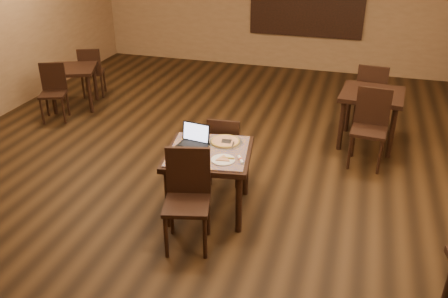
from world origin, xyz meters
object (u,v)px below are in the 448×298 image
(tiled_table, at_px, (209,159))
(other_table_a_chair_near, at_px, (370,123))
(other_table_a_chair_far, at_px, (371,93))
(other_table_b_chair_far, at_px, (91,69))
(other_table_a, at_px, (371,101))
(chair_main_near, at_px, (188,193))
(other_table_b_chair_near, at_px, (53,88))
(laptop, at_px, (194,139))
(chair_main_far, at_px, (225,147))
(other_table_b, at_px, (73,74))
(pizza_pan, at_px, (225,142))

(tiled_table, relative_size, other_table_a_chair_near, 1.01)
(other_table_a_chair_far, xyz_separation_m, other_table_b_chair_far, (-4.90, 0.01, -0.07))
(other_table_a, distance_m, other_table_a_chair_near, 0.61)
(chair_main_near, relative_size, other_table_b_chair_near, 1.13)
(other_table_b_chair_far, bearing_deg, other_table_a_chair_near, 144.13)
(other_table_a, bearing_deg, chair_main_near, -115.67)
(chair_main_near, height_order, other_table_a_chair_near, other_table_a_chair_near)
(laptop, xyz_separation_m, other_table_b_chair_near, (-3.07, 1.75, -0.31))
(other_table_a_chair_near, xyz_separation_m, other_table_b_chair_far, (-4.91, 1.22, -0.07))
(tiled_table, distance_m, chair_main_far, 0.64)
(other_table_b_chair_near, bearing_deg, other_table_a_chair_far, -9.75)
(chair_main_near, height_order, other_table_a_chair_far, other_table_a_chair_far)
(laptop, bearing_deg, tiled_table, -19.37)
(other_table_a_chair_far, relative_size, other_table_b, 1.06)
(laptop, distance_m, other_table_a, 2.91)
(other_table_a_chair_near, xyz_separation_m, other_table_b, (-4.94, 0.68, 0.00))
(chair_main_near, distance_m, other_table_b_chair_far, 4.77)
(laptop, relative_size, other_table_a, 0.39)
(other_table_b, xyz_separation_m, other_table_b_chair_far, (0.03, 0.54, -0.07))
(other_table_b_chair_near, bearing_deg, tiled_table, -51.39)
(pizza_pan, distance_m, other_table_b_chair_far, 4.29)
(laptop, height_order, pizza_pan, laptop)
(laptop, height_order, other_table_a_chair_far, other_table_a_chair_far)
(tiled_table, bearing_deg, other_table_a_chair_near, 36.40)
(chair_main_near, bearing_deg, laptop, 90.28)
(pizza_pan, relative_size, other_table_b, 0.40)
(other_table_b_chair_far, bearing_deg, other_table_b, 64.93)
(pizza_pan, distance_m, other_table_b_chair_near, 3.76)
(pizza_pan, bearing_deg, laptop, -156.84)
(chair_main_far, bearing_deg, other_table_b_chair_far, -39.28)
(chair_main_near, xyz_separation_m, other_table_b_chair_far, (-3.19, 3.54, -0.07))
(other_table_b, bearing_deg, other_table_a_chair_near, -29.76)
(tiled_table, bearing_deg, chair_main_near, -100.77)
(chair_main_far, relative_size, other_table_a, 0.98)
(tiled_table, relative_size, other_table_a, 1.14)
(other_table_b, xyz_separation_m, other_table_b_chair_near, (-0.03, -0.54, -0.07))
(tiled_table, xyz_separation_m, other_table_a_chair_near, (1.70, 1.71, -0.07))
(chair_main_near, distance_m, other_table_b_chair_near, 4.08)
(tiled_table, distance_m, laptop, 0.28)
(chair_main_near, height_order, other_table_b, chair_main_near)
(tiled_table, xyz_separation_m, other_table_b, (-3.24, 2.39, -0.07))
(other_table_a_chair_near, distance_m, other_table_b_chair_far, 5.06)
(other_table_a_chair_near, distance_m, other_table_b_chair_near, 4.97)
(laptop, distance_m, pizza_pan, 0.35)
(other_table_b, bearing_deg, chair_main_far, -50.49)
(tiled_table, bearing_deg, pizza_pan, 54.69)
(other_table_a, xyz_separation_m, other_table_b_chair_far, (-4.90, 0.62, -0.15))
(other_table_b, bearing_deg, other_table_a_chair_far, -15.79)
(chair_main_far, relative_size, laptop, 2.50)
(chair_main_far, bearing_deg, pizza_pan, 103.20)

